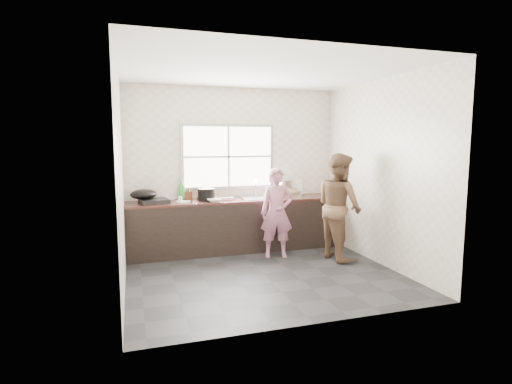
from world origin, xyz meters
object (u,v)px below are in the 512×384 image
object	(u,v)px
bowl_held	(278,196)
bottle_green	(182,189)
person_side	(339,206)
pot_lid_right	(168,200)
cutting_board	(208,198)
bowl_mince	(214,201)
dish_rack	(288,188)
glass_jar	(180,200)
wok	(144,194)
bottle_brown_tall	(189,195)
plate_food	(183,202)
pot_lid_left	(150,202)
bottle_brown_short	(205,193)
burner	(154,201)
black_pot	(206,194)
woman	(277,216)
bowl_crabs	(270,197)

from	to	relation	value
bowl_held	bottle_green	bearing A→B (deg)	169.50
person_side	pot_lid_right	xyz separation A→B (m)	(-2.49, 1.14, 0.05)
cutting_board	bowl_mince	world-z (taller)	bowl_mince
dish_rack	glass_jar	bearing A→B (deg)	-179.16
bowl_mince	dish_rack	distance (m)	1.39
pot_lid_right	wok	bearing A→B (deg)	-150.08
bottle_brown_tall	plate_food	bearing A→B (deg)	-126.80
dish_rack	pot_lid_left	bearing A→B (deg)	174.70
plate_food	bottle_brown_short	size ratio (longest dim) A/B	1.30
cutting_board	pot_lid_left	bearing A→B (deg)	-179.40
person_side	bottle_brown_tall	distance (m)	2.38
burner	bottle_green	bearing A→B (deg)	28.44
black_pot	wok	bearing A→B (deg)	179.22
person_side	woman	bearing A→B (deg)	62.80
dish_rack	pot_lid_right	size ratio (longest dim) A/B	1.73
cutting_board	bowl_crabs	bearing A→B (deg)	-10.96
bottle_brown_tall	pot_lid_left	world-z (taller)	bottle_brown_tall
black_pot	pot_lid_right	xyz separation A→B (m)	(-0.59, 0.23, -0.09)
glass_jar	pot_lid_right	xyz separation A→B (m)	(-0.16, 0.32, -0.04)
cutting_board	bottle_brown_tall	world-z (taller)	bottle_brown_tall
woman	glass_jar	bearing A→B (deg)	176.14
bottle_brown_tall	pot_lid_right	xyz separation A→B (m)	(-0.32, 0.17, -0.09)
woman	pot_lid_right	size ratio (longest dim) A/B	5.81
woman	burner	size ratio (longest dim) A/B	3.19
cutting_board	woman	bearing A→B (deg)	-35.29
woman	black_pot	size ratio (longest dim) A/B	4.79
black_pot	wok	world-z (taller)	wok
person_side	bowl_crabs	distance (m)	1.18
bottle_brown_short	glass_jar	distance (m)	0.56
burner	pot_lid_right	xyz separation A→B (m)	(0.23, 0.25, -0.03)
glass_jar	pot_lid_right	distance (m)	0.37
bottle_green	bottle_brown_tall	xyz separation A→B (m)	(0.08, -0.17, -0.07)
bowl_crabs	bottle_brown_tall	xyz separation A→B (m)	(-1.34, 0.13, 0.07)
glass_jar	burner	distance (m)	0.40
bowl_mince	glass_jar	world-z (taller)	glass_jar
dish_rack	black_pot	bearing A→B (deg)	178.56
cutting_board	black_pot	world-z (taller)	black_pot
plate_food	pot_lid_right	size ratio (longest dim) A/B	1.02
person_side	wok	world-z (taller)	person_side
bowl_mince	plate_food	bearing A→B (deg)	164.51
plate_food	bottle_brown_short	distance (m)	0.51
woman	cutting_board	bearing A→B (deg)	158.55
burner	dish_rack	xyz separation A→B (m)	(2.26, 0.08, 0.11)
woman	bowl_crabs	world-z (taller)	woman
pot_lid_left	bottle_brown_short	bearing A→B (deg)	7.26
bottle_green	bottle_brown_tall	world-z (taller)	bottle_green
bowl_held	bowl_crabs	bearing A→B (deg)	-174.58
bowl_mince	dish_rack	size ratio (longest dim) A/B	0.52
plate_food	wok	world-z (taller)	wok
bowl_mince	pot_lid_right	xyz separation A→B (m)	(-0.68, 0.44, -0.02)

